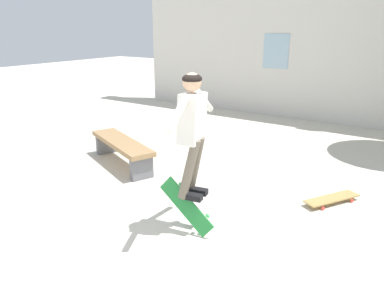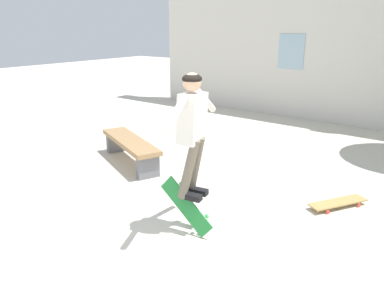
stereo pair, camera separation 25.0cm
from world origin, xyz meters
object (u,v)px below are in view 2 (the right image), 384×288
Objects in this scene: park_bench at (130,146)px; skateboard_resting at (338,202)px; skateboard_flipping at (186,206)px; skater at (192,125)px.

park_bench is 3.59m from skateboard_resting.
skateboard_flipping is 2.20m from skateboard_resting.
skateboard_flipping is at bearing -120.53° from skater.
park_bench is at bearing 142.67° from skater.
skateboard_flipping reaches higher than park_bench.
skater reaches higher than skateboard_resting.
skateboard_flipping is (2.26, -1.25, -0.00)m from park_bench.
park_bench is at bearing -50.48° from skateboard_resting.
skateboard_flipping is at bearing -6.12° from park_bench.
skateboard_resting is (3.54, 0.52, -0.27)m from park_bench.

